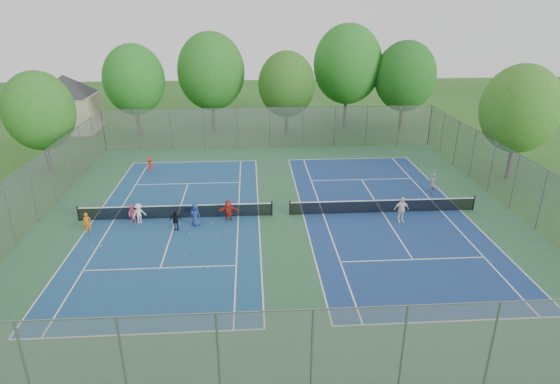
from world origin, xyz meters
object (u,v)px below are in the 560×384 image
at_px(net_right, 383,206).
at_px(ball_crate, 188,208).
at_px(ball_hopper, 195,211).
at_px(instructor, 432,183).
at_px(net_left, 176,212).

distance_m(net_right, ball_crate, 13.46).
relative_size(ball_hopper, instructor, 0.33).
bearing_deg(instructor, net_right, 25.35).
height_order(net_right, ball_hopper, net_right).
bearing_deg(net_left, ball_hopper, 22.51).
relative_size(net_left, ball_hopper, 23.68).
height_order(ball_hopper, instructor, instructor).
distance_m(net_left, ball_crate, 1.38).
height_order(net_left, ball_crate, net_left).
distance_m(net_left, instructor, 18.85).
bearing_deg(net_right, ball_crate, 174.85).
bearing_deg(instructor, ball_crate, -2.96).
bearing_deg(ball_hopper, net_right, -2.14).
distance_m(ball_crate, instructor, 18.10).
bearing_deg(ball_crate, net_left, -116.38).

